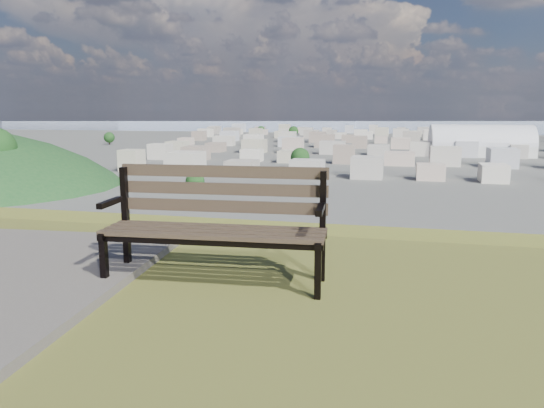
# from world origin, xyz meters

# --- Properties ---
(park_bench) EXTENTS (1.81, 0.68, 0.93)m
(park_bench) POSITION_xyz_m (-0.89, 2.29, 25.52)
(park_bench) COLOR #443727
(park_bench) RESTS_ON hilltop_mesa
(arena) EXTENTS (54.43, 26.04, 22.37)m
(arena) POSITION_xyz_m (43.87, 306.62, 5.27)
(arena) COLOR silver
(arena) RESTS_ON ground
(city_blocks) EXTENTS (395.00, 361.00, 7.00)m
(city_blocks) POSITION_xyz_m (0.00, 394.44, 3.50)
(city_blocks) COLOR silver
(city_blocks) RESTS_ON ground
(city_trees) EXTENTS (406.52, 387.20, 9.98)m
(city_trees) POSITION_xyz_m (-26.39, 319.00, 4.83)
(city_trees) COLOR #2D2216
(city_trees) RESTS_ON ground
(bay_water) EXTENTS (2400.00, 700.00, 0.12)m
(bay_water) POSITION_xyz_m (0.00, 900.00, 0.00)
(bay_water) COLOR #8593AA
(bay_water) RESTS_ON ground
(far_hills) EXTENTS (2050.00, 340.00, 60.00)m
(far_hills) POSITION_xyz_m (-60.92, 1402.93, 25.47)
(far_hills) COLOR #919DB4
(far_hills) RESTS_ON ground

